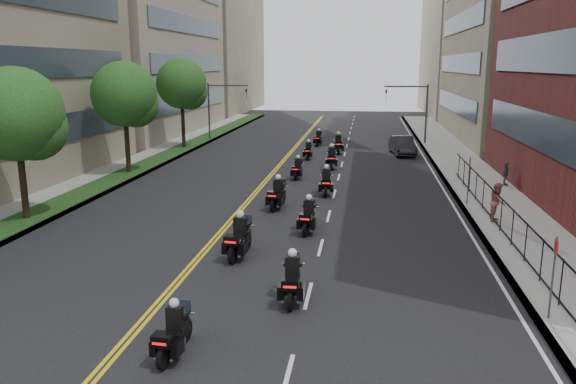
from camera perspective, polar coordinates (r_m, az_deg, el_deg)
name	(u,v)px	position (r m, az deg, el deg)	size (l,w,h in m)	color
ground	(161,368)	(15.07, -12.79, -17.04)	(160.00, 160.00, 0.00)	black
sidewalk_right	(474,180)	(38.54, 18.36, 1.19)	(4.00, 90.00, 0.15)	gray
sidewalk_left	(124,170)	(41.48, -16.31, 2.13)	(4.00, 90.00, 0.15)	gray
grass_strip	(135,169)	(41.15, -15.30, 2.24)	(2.00, 90.00, 0.04)	#193412
building_right_far	(481,26)	(91.84, 19.03, 15.67)	(15.00, 28.00, 26.00)	gray
building_left_far	(199,28)	(94.25, -9.06, 16.10)	(16.00, 28.00, 26.00)	#746B55
iron_fence	(507,221)	(25.76, 21.32, -2.73)	(0.05, 28.00, 1.50)	black
street_trees	(88,105)	(34.73, -19.68, 8.32)	(4.40, 38.40, 7.98)	black
traffic_signal_right	(416,105)	(54.48, 12.91, 8.62)	(4.09, 0.20, 5.60)	#3F3F44
traffic_signal_left	(218,103)	(56.18, -7.10, 8.96)	(4.09, 0.20, 5.60)	#3F3F44
motorcycle_0	(174,334)	(15.27, -11.55, -13.95)	(0.54, 2.11, 1.55)	black
motorcycle_1	(292,281)	(18.13, 0.41, -9.01)	(0.57, 2.33, 1.72)	black
motorcycle_2	(239,239)	(22.15, -4.97, -4.79)	(0.71, 2.52, 1.86)	black
motorcycle_3	(308,217)	(25.34, 2.07, -2.60)	(0.59, 2.34, 1.73)	black
motorcycle_4	(278,195)	(29.44, -1.07, -0.33)	(0.74, 2.45, 1.81)	black
motorcycle_5	(326,183)	(32.62, 3.89, 0.93)	(0.59, 2.42, 1.78)	black
motorcycle_6	(298,169)	(37.18, 1.00, 2.31)	(0.53, 2.14, 1.58)	black
motorcycle_7	(332,159)	(40.91, 4.45, 3.38)	(0.60, 2.48, 1.83)	black
motorcycle_8	(308,151)	(44.93, 2.07, 4.15)	(0.49, 2.16, 1.60)	black
motorcycle_9	(338,145)	(48.04, 5.13, 4.80)	(0.69, 2.52, 1.86)	black
motorcycle_10	(318,139)	(52.54, 3.11, 5.41)	(0.62, 2.18, 1.61)	black
parked_sedan	(402,146)	(48.11, 11.55, 4.64)	(1.63, 4.68, 1.54)	black
pedestrian_b	(498,202)	(28.34, 20.51, -0.95)	(0.89, 0.70, 1.84)	#9A5554
pedestrian_c	(506,174)	(36.92, 21.23, 1.75)	(0.85, 0.35, 1.45)	#47484F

